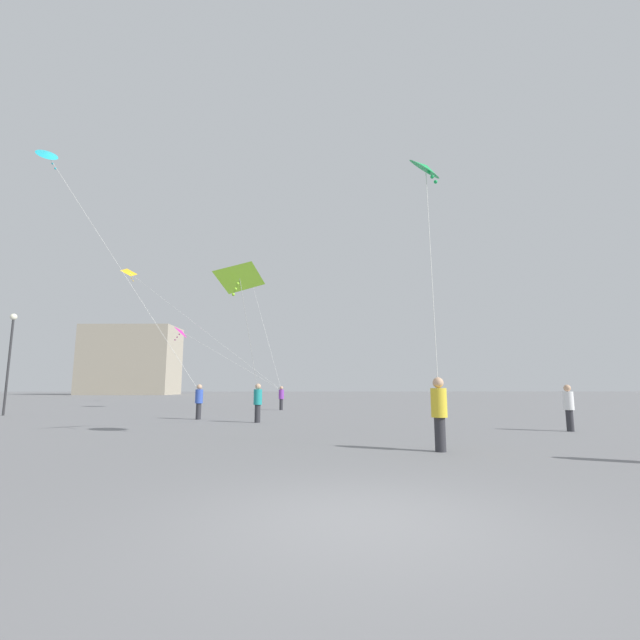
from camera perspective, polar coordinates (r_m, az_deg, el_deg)
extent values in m
plane|color=slate|center=(5.47, 5.88, -24.67)|extent=(300.00, 300.00, 0.00)
cylinder|color=#2D2D33|center=(19.53, -8.11, -11.94)|extent=(0.25, 0.25, 0.76)
cylinder|color=teal|center=(19.50, -8.07, -9.86)|extent=(0.36, 0.36, 0.66)
sphere|color=tan|center=(19.49, -8.04, -8.53)|extent=(0.25, 0.25, 0.25)
cylinder|color=#2D2D33|center=(11.14, 15.33, -14.13)|extent=(0.26, 0.26, 0.79)
cylinder|color=yellow|center=(11.09, 15.17, -10.31)|extent=(0.38, 0.38, 0.69)
sphere|color=tan|center=(11.08, 15.07, -7.86)|extent=(0.26, 0.26, 0.26)
cylinder|color=#2D2D33|center=(22.01, -15.49, -11.35)|extent=(0.24, 0.24, 0.75)
cylinder|color=#3351B7|center=(21.98, -15.41, -9.53)|extent=(0.36, 0.36, 0.65)
sphere|color=tan|center=(21.98, -15.37, -8.36)|extent=(0.24, 0.24, 0.24)
cylinder|color=#2D2D33|center=(29.96, -5.06, -10.87)|extent=(0.23, 0.23, 0.72)
cylinder|color=purple|center=(29.94, -5.04, -9.59)|extent=(0.34, 0.34, 0.63)
sphere|color=tan|center=(29.93, -5.03, -8.76)|extent=(0.23, 0.23, 0.23)
cylinder|color=#2D2D33|center=(17.80, 29.68, -11.28)|extent=(0.24, 0.24, 0.73)
cylinder|color=white|center=(17.77, 29.52, -9.10)|extent=(0.35, 0.35, 0.63)
sphere|color=tan|center=(17.76, 29.41, -7.70)|extent=(0.24, 0.24, 0.24)
cone|color=red|center=(44.61, -9.24, 6.38)|extent=(0.82, 0.64, 0.66)
sphere|color=red|center=(44.43, -9.31, 6.16)|extent=(0.10, 0.10, 0.10)
sphere|color=red|center=(44.25, -9.38, 5.95)|extent=(0.10, 0.10, 0.10)
sphere|color=red|center=(44.07, -9.45, 5.73)|extent=(0.10, 0.10, 0.10)
cylinder|color=silver|center=(36.92, -7.56, 0.18)|extent=(4.22, 12.81, 11.75)
pyramid|color=#8CD12D|center=(14.80, -10.43, 5.42)|extent=(1.68, 1.74, 0.71)
sphere|color=#8CD12D|center=(14.61, -10.65, 4.67)|extent=(0.10, 0.10, 0.10)
sphere|color=#8CD12D|center=(14.44, -10.91, 3.98)|extent=(0.10, 0.10, 0.10)
sphere|color=#8CD12D|center=(14.28, -11.19, 3.27)|extent=(0.10, 0.10, 0.10)
cylinder|color=silver|center=(17.00, -9.06, -2.95)|extent=(0.11, 5.21, 3.77)
cone|color=#1EB2C6|center=(26.90, -31.91, 17.86)|extent=(1.26, 1.20, 0.82)
sphere|color=#1EB2C6|center=(26.84, -31.65, 17.40)|extent=(0.10, 0.10, 0.10)
sphere|color=#1EB2C6|center=(26.77, -31.38, 16.95)|extent=(0.10, 0.10, 0.10)
sphere|color=#1EB2C6|center=(26.72, -31.12, 16.49)|extent=(0.10, 0.10, 0.10)
cylinder|color=silver|center=(23.54, -24.34, 5.89)|extent=(7.81, 0.79, 11.66)
cone|color=#D12899|center=(33.81, -17.55, -1.44)|extent=(1.05, 1.25, 0.93)
sphere|color=#D12899|center=(33.79, -17.80, -1.78)|extent=(0.10, 0.10, 0.10)
sphere|color=#D12899|center=(33.77, -18.06, -2.12)|extent=(0.10, 0.10, 0.10)
sphere|color=#D12899|center=(33.75, -18.31, -2.47)|extent=(0.10, 0.10, 0.10)
cylinder|color=silver|center=(31.62, -11.71, -5.05)|extent=(7.55, 2.38, 4.26)
pyramid|color=yellow|center=(40.37, -23.51, 5.70)|extent=(1.10, 1.20, 0.59)
sphere|color=yellow|center=(40.42, -23.38, 5.34)|extent=(0.10, 0.10, 0.10)
sphere|color=yellow|center=(40.45, -23.24, 5.02)|extent=(0.10, 0.10, 0.10)
sphere|color=yellow|center=(40.48, -23.10, 4.69)|extent=(0.10, 0.10, 0.10)
cylinder|color=silver|center=(34.44, -15.70, -0.61)|extent=(13.30, 6.36, 9.75)
cone|color=green|center=(13.46, 13.54, 18.71)|extent=(1.28, 1.30, 0.74)
sphere|color=green|center=(13.27, 13.94, 18.14)|extent=(0.10, 0.10, 0.10)
sphere|color=green|center=(13.08, 14.35, 17.56)|extent=(0.10, 0.10, 0.10)
sphere|color=green|center=(12.88, 14.77, 16.95)|extent=(0.10, 0.10, 0.10)
cylinder|color=silver|center=(11.91, 14.28, 6.01)|extent=(0.17, 0.91, 6.36)
cube|color=#A39984|center=(98.15, -23.30, -4.85)|extent=(18.28, 10.47, 13.82)
cylinder|color=#2D2D30|center=(29.56, -35.41, -4.96)|extent=(0.12, 0.12, 5.23)
sphere|color=#EAE5C6|center=(29.79, -34.94, 0.34)|extent=(0.36, 0.36, 0.36)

